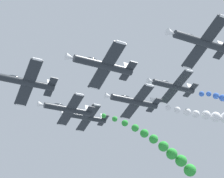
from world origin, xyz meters
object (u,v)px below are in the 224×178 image
at_px(airplane_left_outer, 134,101).
at_px(airplane_lead, 24,82).
at_px(airplane_left_inner, 102,65).
at_px(airplane_high_slot, 173,86).
at_px(airplane_trailing, 85,117).
at_px(airplane_right_outer, 200,42).
at_px(airplane_right_inner, 67,109).

bearing_deg(airplane_left_outer, airplane_lead, 90.16).
bearing_deg(airplane_left_inner, airplane_high_slot, -63.86).
bearing_deg(airplane_high_slot, airplane_trailing, 30.84).
bearing_deg(airplane_right_outer, airplane_right_inner, 19.32).
relative_size(airplane_lead, airplane_high_slot, 1.00).
distance_m(airplane_left_inner, airplane_trailing, 28.25).
xyz_separation_m(airplane_right_inner, airplane_trailing, (8.27, -7.15, 2.38)).
relative_size(airplane_left_outer, airplane_right_outer, 1.00).
distance_m(airplane_trailing, airplane_high_slot, 20.26).
distance_m(airplane_right_inner, airplane_right_outer, 28.38).
xyz_separation_m(airplane_left_outer, airplane_trailing, (17.05, 1.82, 2.40)).
height_order(airplane_left_inner, airplane_high_slot, airplane_high_slot).
height_order(airplane_trailing, airplane_high_slot, airplane_high_slot).
relative_size(airplane_right_outer, airplane_high_slot, 1.00).
relative_size(airplane_left_outer, airplane_high_slot, 1.00).
bearing_deg(airplane_right_outer, airplane_high_slot, -24.66).
xyz_separation_m(airplane_right_inner, airplane_right_outer, (-26.70, -9.36, 2.25)).
bearing_deg(airplane_left_outer, airplane_high_slot, -91.62).
bearing_deg(airplane_left_outer, airplane_right_outer, -178.77).
height_order(airplane_right_outer, airplane_high_slot, airplane_high_slot).
bearing_deg(airplane_left_inner, airplane_lead, 41.68).
relative_size(airplane_right_outer, airplane_trailing, 1.00).
distance_m(airplane_lead, airplane_trailing, 24.58).
xyz_separation_m(airplane_right_outer, airplane_high_slot, (17.68, -8.12, 2.34)).
distance_m(airplane_lead, airplane_left_inner, 12.86).
relative_size(airplane_left_inner, airplane_high_slot, 1.00).
xyz_separation_m(airplane_lead, airplane_right_outer, (-17.87, -19.62, 2.79)).
bearing_deg(airplane_right_inner, airplane_left_outer, -134.36).
bearing_deg(airplane_right_inner, airplane_right_outer, -160.68).
relative_size(airplane_left_inner, airplane_right_inner, 1.00).
relative_size(airplane_lead, airplane_right_inner, 1.00).
xyz_separation_m(airplane_left_outer, airplane_high_slot, (-0.24, -8.50, 4.61)).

